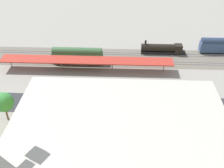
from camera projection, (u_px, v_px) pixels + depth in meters
ground_plane at (121, 94)px, 83.85m from camera, size 188.84×188.84×0.00m
rail_bed at (118, 58)px, 102.61m from camera, size 118.70×21.86×0.01m
street_asphalt at (122, 105)px, 79.26m from camera, size 118.36×16.53×0.01m
track_rails at (118, 57)px, 102.51m from camera, size 117.79×15.45×0.12m
platform_canopy_near at (86, 60)px, 93.38m from camera, size 58.23×9.18×3.95m
locomotive at (163, 49)px, 104.47m from camera, size 16.72×3.85×5.18m
freight_coach_far at (77, 55)px, 98.04m from camera, size 18.25×4.15×5.82m
parked_car_0 at (209, 95)px, 82.00m from camera, size 4.68×2.34×1.66m
parked_car_1 at (182, 95)px, 81.87m from camera, size 4.33×2.15×1.65m
parked_car_2 at (152, 95)px, 81.92m from camera, size 4.52×2.19×1.57m
parked_car_3 at (126, 95)px, 81.97m from camera, size 4.34×2.27×1.69m
construction_building at (120, 148)px, 54.90m from camera, size 39.95×26.35×16.04m
construction_roof_slab at (120, 116)px, 50.32m from camera, size 40.59×26.98×0.40m
box_truck_0 at (108, 115)px, 73.34m from camera, size 8.40×2.50×3.18m
box_truck_1 at (111, 115)px, 72.92m from camera, size 9.45×2.94×3.42m
street_tree_0 at (96, 99)px, 72.67m from camera, size 4.61×4.61×7.71m
street_tree_1 at (75, 101)px, 72.50m from camera, size 4.20×4.20×7.29m
street_tree_2 at (4, 102)px, 70.97m from camera, size 5.11×5.11×8.32m
traffic_light at (66, 104)px, 73.01m from camera, size 0.50×0.36×6.09m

